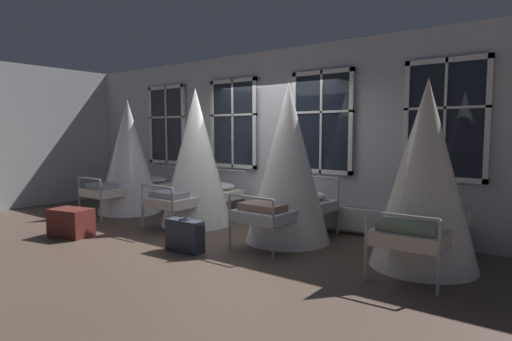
% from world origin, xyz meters
% --- Properties ---
extents(ground, '(19.04, 19.04, 0.00)m').
position_xyz_m(ground, '(0.00, 0.00, 0.00)').
color(ground, '#4C3D33').
extents(back_wall_with_windows, '(10.52, 0.10, 3.11)m').
position_xyz_m(back_wall_with_windows, '(0.00, 1.23, 1.56)').
color(back_wall_with_windows, silver).
rests_on(back_wall_with_windows, ground).
extents(window_bank, '(6.92, 0.10, 2.59)m').
position_xyz_m(window_bank, '(-0.00, 1.11, 1.05)').
color(window_bank, black).
rests_on(window_bank, ground).
extents(cot_first, '(1.28, 1.83, 2.31)m').
position_xyz_m(cot_first, '(-2.93, 0.13, 1.11)').
color(cot_first, '#9EA3A8').
rests_on(cot_first, ground).
extents(cot_second, '(1.28, 1.82, 2.41)m').
position_xyz_m(cot_second, '(-1.00, 0.15, 1.16)').
color(cot_second, '#9EA3A8').
rests_on(cot_second, ground).
extents(cot_third, '(1.28, 1.83, 2.38)m').
position_xyz_m(cot_third, '(0.95, 0.14, 1.14)').
color(cot_third, '#9EA3A8').
rests_on(cot_third, ground).
extents(cot_fourth, '(1.28, 1.83, 2.28)m').
position_xyz_m(cot_fourth, '(2.94, 0.10, 1.10)').
color(cot_fourth, '#9EA3A8').
rests_on(cot_fourth, ground).
extents(suitcase_dark, '(0.57, 0.24, 0.47)m').
position_xyz_m(suitcase_dark, '(0.13, -1.20, 0.22)').
color(suitcase_dark, '#2D3342').
rests_on(suitcase_dark, ground).
extents(travel_trunk, '(0.71, 0.52, 0.44)m').
position_xyz_m(travel_trunk, '(-1.93, -1.70, 0.22)').
color(travel_trunk, '#5B231E').
rests_on(travel_trunk, ground).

